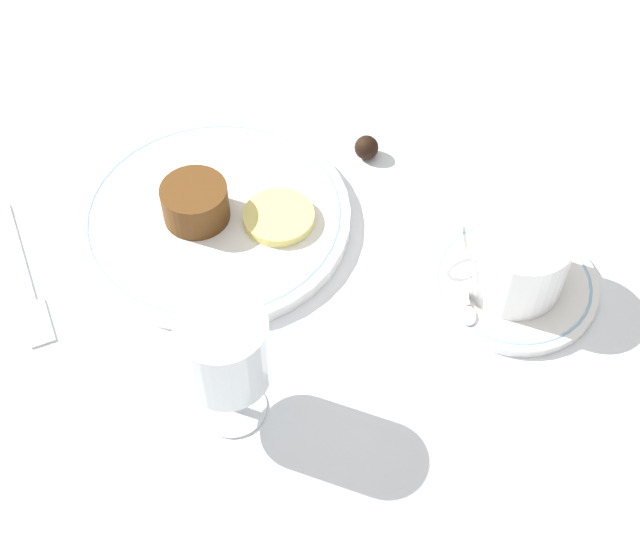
{
  "coord_description": "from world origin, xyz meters",
  "views": [
    {
      "loc": [
        0.01,
        0.55,
        0.66
      ],
      "look_at": [
        -0.1,
        0.08,
        0.04
      ],
      "focal_mm": 50.0,
      "sensor_mm": 36.0,
      "label": 1
    }
  ],
  "objects_px": {
    "wine_glass": "(221,355)",
    "dessert_cake": "(194,203)",
    "coffee_cup": "(518,259)",
    "fork": "(28,286)",
    "dinner_plate": "(215,217)"
  },
  "relations": [
    {
      "from": "dessert_cake",
      "to": "fork",
      "type": "bearing_deg",
      "value": 14.05
    },
    {
      "from": "fork",
      "to": "dessert_cake",
      "type": "height_order",
      "value": "dessert_cake"
    },
    {
      "from": "coffee_cup",
      "to": "wine_glass",
      "type": "xyz_separation_m",
      "value": [
        0.27,
        0.07,
        0.04
      ]
    },
    {
      "from": "dinner_plate",
      "to": "dessert_cake",
      "type": "distance_m",
      "value": 0.03
    },
    {
      "from": "wine_glass",
      "to": "dessert_cake",
      "type": "distance_m",
      "value": 0.22
    },
    {
      "from": "dessert_cake",
      "to": "coffee_cup",
      "type": "bearing_deg",
      "value": 152.49
    },
    {
      "from": "fork",
      "to": "dessert_cake",
      "type": "distance_m",
      "value": 0.17
    },
    {
      "from": "dinner_plate",
      "to": "wine_glass",
      "type": "xyz_separation_m",
      "value": [
        0.02,
        0.21,
        0.08
      ]
    },
    {
      "from": "wine_glass",
      "to": "dessert_cake",
      "type": "height_order",
      "value": "wine_glass"
    },
    {
      "from": "dinner_plate",
      "to": "coffee_cup",
      "type": "height_order",
      "value": "coffee_cup"
    },
    {
      "from": "coffee_cup",
      "to": "fork",
      "type": "bearing_deg",
      "value": -13.0
    },
    {
      "from": "dinner_plate",
      "to": "coffee_cup",
      "type": "bearing_deg",
      "value": 150.75
    },
    {
      "from": "dinner_plate",
      "to": "fork",
      "type": "distance_m",
      "value": 0.19
    },
    {
      "from": "wine_glass",
      "to": "fork",
      "type": "relative_size",
      "value": 0.69
    },
    {
      "from": "coffee_cup",
      "to": "wine_glass",
      "type": "height_order",
      "value": "wine_glass"
    }
  ]
}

